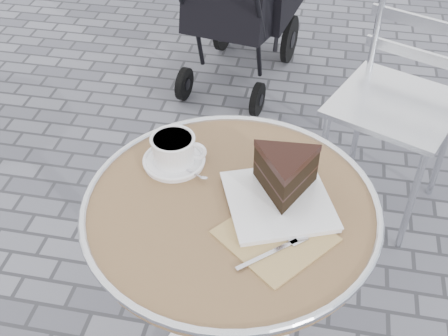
% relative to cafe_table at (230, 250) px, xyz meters
% --- Properties ---
extents(cafe_table, '(0.72, 0.72, 0.74)m').
position_rel_cafe_table_xyz_m(cafe_table, '(0.00, 0.00, 0.00)').
color(cafe_table, silver).
rests_on(cafe_table, ground).
extents(cappuccino_set, '(0.17, 0.16, 0.08)m').
position_rel_cafe_table_xyz_m(cappuccino_set, '(-0.17, 0.12, 0.20)').
color(cappuccino_set, white).
rests_on(cappuccino_set, cafe_table).
extents(cake_plate_set, '(0.31, 0.42, 0.13)m').
position_rel_cafe_table_xyz_m(cake_plate_set, '(0.12, 0.05, 0.22)').
color(cake_plate_set, tan).
rests_on(cake_plate_set, cafe_table).
extents(bistro_chair, '(0.56, 0.56, 0.96)m').
position_rel_cafe_table_xyz_m(bistro_chair, '(0.50, 0.96, 0.02)').
color(bistro_chair, silver).
rests_on(bistro_chair, ground).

